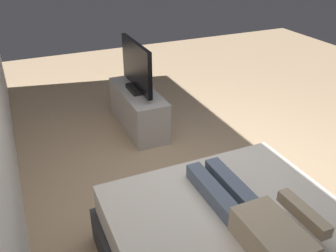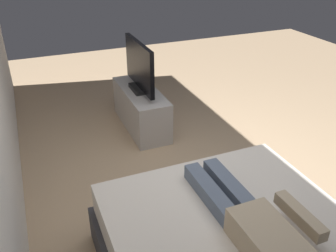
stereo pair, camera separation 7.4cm
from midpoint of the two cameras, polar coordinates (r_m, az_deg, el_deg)
name	(u,v)px [view 1 (the left image)]	position (r m, az deg, el deg)	size (l,w,h in m)	color
ground_plane	(208,195)	(3.50, 5.76, -10.72)	(10.00, 10.00, 0.00)	tan
person	(260,224)	(2.35, 13.40, -14.76)	(1.26, 0.46, 0.18)	tan
remote	(294,201)	(2.70, 18.40, -11.08)	(0.15, 0.04, 0.02)	black
tv_stand	(138,109)	(4.50, -5.16, 2.66)	(1.10, 0.40, 0.50)	#B7B2AD
tv	(137,68)	(4.29, -5.48, 9.09)	(0.88, 0.20, 0.59)	black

